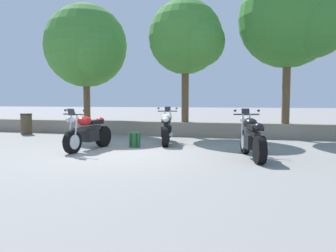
{
  "coord_description": "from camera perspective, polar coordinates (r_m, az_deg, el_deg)",
  "views": [
    {
      "loc": [
        3.36,
        -8.08,
        1.38
      ],
      "look_at": [
        0.95,
        1.2,
        0.65
      ],
      "focal_mm": 35.54,
      "sensor_mm": 36.0,
      "label": 1
    }
  ],
  "objects": [
    {
      "name": "leafy_tree_far_left",
      "position": [
        14.59,
        -13.52,
        12.99
      ],
      "size": [
        3.62,
        3.45,
        4.86
      ],
      "color": "brown",
      "rests_on": "stone_wall"
    },
    {
      "name": "trash_bin",
      "position": [
        14.86,
        -23.12,
        0.35
      ],
      "size": [
        0.46,
        0.46,
        0.86
      ],
      "color": "brown",
      "rests_on": "ground"
    },
    {
      "name": "leafy_tree_mid_left",
      "position": [
        13.1,
        3.51,
        14.76
      ],
      "size": [
        2.98,
        2.84,
        4.69
      ],
      "color": "brown",
      "rests_on": "stone_wall"
    },
    {
      "name": "leafy_tree_mid_right",
      "position": [
        12.99,
        20.71,
        16.67
      ],
      "size": [
        3.66,
        3.49,
        5.49
      ],
      "color": "brown",
      "rests_on": "stone_wall"
    },
    {
      "name": "motorcycle_white_centre",
      "position": [
        10.67,
        -0.23,
        -0.46
      ],
      "size": [
        0.81,
        2.05,
        1.18
      ],
      "color": "black",
      "rests_on": "ground"
    },
    {
      "name": "motorcycle_black_far_right",
      "position": [
        8.22,
        14.17,
        -2.03
      ],
      "size": [
        0.85,
        2.04,
        1.18
      ],
      "color": "black",
      "rests_on": "ground"
    },
    {
      "name": "ground_plane",
      "position": [
        8.86,
        -7.95,
        -4.65
      ],
      "size": [
        120.0,
        120.0,
        0.0
      ],
      "primitive_type": "plane",
      "color": "gray"
    },
    {
      "name": "rider_backpack",
      "position": [
        9.91,
        -5.71,
        -2.25
      ],
      "size": [
        0.32,
        0.28,
        0.47
      ],
      "color": "#2D6B38",
      "rests_on": "ground"
    },
    {
      "name": "motorcycle_red_near_left",
      "position": [
        9.55,
        -13.54,
        -1.14
      ],
      "size": [
        0.67,
        2.06,
        1.18
      ],
      "color": "black",
      "rests_on": "ground"
    },
    {
      "name": "stone_wall",
      "position": [
        13.36,
        -0.06,
        -0.39
      ],
      "size": [
        36.0,
        0.8,
        0.55
      ],
      "primitive_type": "cube",
      "color": "gray",
      "rests_on": "ground"
    }
  ]
}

